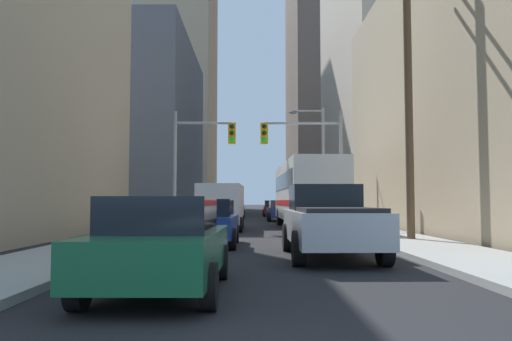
% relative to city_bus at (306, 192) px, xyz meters
% --- Properties ---
extents(sidewalk_left, '(2.74, 160.00, 0.15)m').
position_rel_city_bus_xyz_m(sidewalk_left, '(-7.52, 26.52, -1.85)').
color(sidewalk_left, '#9E9E99').
rests_on(sidewalk_left, ground).
extents(sidewalk_right, '(2.74, 160.00, 0.15)m').
position_rel_city_bus_xyz_m(sidewalk_right, '(2.42, 26.52, -1.85)').
color(sidewalk_right, '#9E9E99').
rests_on(sidewalk_right, ground).
extents(city_bus, '(2.73, 11.54, 3.40)m').
position_rel_city_bus_xyz_m(city_bus, '(0.00, 0.00, 0.00)').
color(city_bus, silver).
rests_on(city_bus, ground).
extents(pickup_truck_silver, '(2.20, 5.41, 1.90)m').
position_rel_city_bus_xyz_m(pickup_truck_silver, '(-0.84, -13.23, -1.00)').
color(pickup_truck_silver, '#B7BABF').
rests_on(pickup_truck_silver, ground).
extents(cargo_van_white, '(2.16, 5.26, 2.26)m').
position_rel_city_bus_xyz_m(cargo_van_white, '(-4.37, -1.34, -0.64)').
color(cargo_van_white, white).
rests_on(cargo_van_white, ground).
extents(sedan_green, '(1.95, 4.23, 1.52)m').
position_rel_city_bus_xyz_m(sedan_green, '(-4.27, -18.27, -1.16)').
color(sedan_green, '#195938').
rests_on(sedan_green, ground).
extents(sedan_blue, '(1.95, 4.24, 1.52)m').
position_rel_city_bus_xyz_m(sedan_blue, '(-4.29, -10.02, -1.16)').
color(sedan_blue, navy).
rests_on(sedan_blue, ground).
extents(sedan_navy, '(1.97, 4.27, 1.52)m').
position_rel_city_bus_xyz_m(sedan_navy, '(-0.79, 10.01, -1.16)').
color(sedan_navy, '#141E4C').
rests_on(sedan_navy, ground).
extents(sedan_maroon, '(1.95, 4.22, 1.52)m').
position_rel_city_bus_xyz_m(sedan_maroon, '(-0.87, 21.57, -1.16)').
color(sedan_maroon, maroon).
rests_on(sedan_maroon, ground).
extents(sedan_grey, '(1.95, 4.25, 1.52)m').
position_rel_city_bus_xyz_m(sedan_grey, '(-4.49, 17.81, -1.16)').
color(sedan_grey, slate).
rests_on(sedan_grey, ground).
extents(traffic_signal_near_left, '(3.16, 0.44, 6.00)m').
position_rel_city_bus_xyz_m(traffic_signal_near_left, '(-5.43, -1.19, 2.08)').
color(traffic_signal_near_left, gray).
rests_on(traffic_signal_near_left, ground).
extents(traffic_signal_near_right, '(4.17, 0.44, 6.00)m').
position_rel_city_bus_xyz_m(traffic_signal_near_right, '(-0.14, -1.19, 2.13)').
color(traffic_signal_near_right, gray).
rests_on(traffic_signal_near_right, ground).
extents(utility_pole_right, '(2.20, 0.28, 10.30)m').
position_rel_city_bus_xyz_m(utility_pole_right, '(2.69, -8.83, 3.50)').
color(utility_pole_right, brown).
rests_on(utility_pole_right, ground).
extents(street_lamp_right, '(2.31, 0.32, 7.50)m').
position_rel_city_bus_xyz_m(street_lamp_right, '(1.39, 5.75, 2.60)').
color(street_lamp_right, gray).
rests_on(street_lamp_right, ground).
extents(building_left_mid_office, '(15.49, 23.79, 18.46)m').
position_rel_city_bus_xyz_m(building_left_mid_office, '(-17.22, 27.91, 7.30)').
color(building_left_mid_office, '#4C515B').
rests_on(building_left_mid_office, ground).
extents(building_left_far_tower, '(19.22, 22.47, 49.71)m').
position_rel_city_bus_xyz_m(building_left_far_tower, '(-19.98, 67.87, 22.93)').
color(building_left_far_tower, tan).
rests_on(building_left_far_tower, ground).
extents(building_right_mid_block, '(22.86, 22.43, 31.94)m').
position_rel_city_bus_xyz_m(building_right_mid_block, '(16.70, 21.00, 14.04)').
color(building_right_mid_block, '#B7A893').
rests_on(building_right_mid_block, ground).
extents(building_right_far_highrise, '(22.98, 29.95, 68.56)m').
position_rel_city_bus_xyz_m(building_right_far_highrise, '(16.00, 68.47, 32.35)').
color(building_right_far_highrise, '#66564C').
rests_on(building_right_far_highrise, ground).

